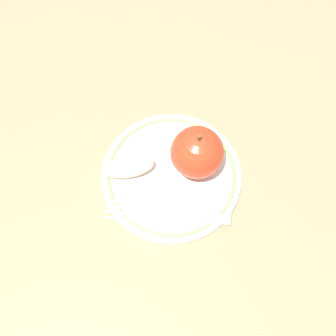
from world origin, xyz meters
name	(u,v)px	position (x,y,z in m)	size (l,w,h in m)	color
ground_plane	(169,167)	(0.00, 0.00, 0.00)	(2.00, 2.00, 0.00)	#887050
plate	(168,176)	(0.00, -0.02, 0.01)	(0.20, 0.20, 0.02)	silver
apple_red_whole	(197,153)	(0.04, -0.01, 0.05)	(0.07, 0.07, 0.08)	red
apple_slice_front	(128,169)	(-0.06, 0.00, 0.03)	(0.07, 0.03, 0.02)	beige
fork	(171,215)	(-0.01, -0.08, 0.02)	(0.17, 0.07, 0.00)	silver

